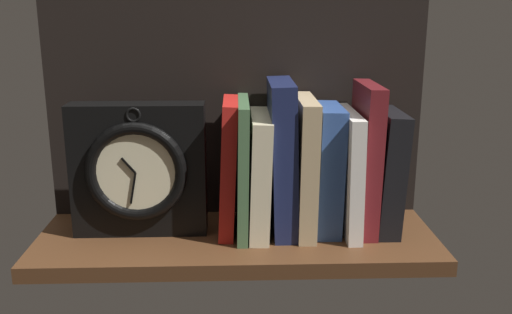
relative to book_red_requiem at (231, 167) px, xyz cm
name	(u,v)px	position (x,y,z in cm)	size (l,w,h in cm)	color
ground_plane	(240,241)	(1.32, -2.23, -12.37)	(65.97, 23.54, 2.50)	#4C2D19
back_panel	(239,104)	(1.32, 8.94, 9.03)	(65.97, 1.20, 40.29)	black
book_red_requiem	(231,167)	(0.00, 0.00, 0.00)	(2.42, 12.79, 22.24)	red
book_green_romantic	(246,167)	(2.36, 0.00, -0.03)	(1.71, 16.20, 22.18)	#476B44
book_cream_twain	(262,173)	(5.11, 0.00, -1.23)	(3.17, 16.14, 19.78)	beige
book_navy_bierce	(285,157)	(8.95, 0.00, 1.51)	(3.92, 14.31, 25.25)	#192147
book_tan_shortstories	(308,165)	(12.67, 0.00, 0.11)	(2.92, 15.37, 22.46)	tan
book_blue_modern	(330,169)	(16.45, 0.00, -0.54)	(4.05, 12.11, 21.15)	#2D4C8E
book_white_catcher	(351,171)	(19.95, 0.00, -0.98)	(2.34, 16.69, 20.27)	silver
book_maroon_dawkins	(368,158)	(22.82, 0.00, 1.26)	(2.80, 13.62, 24.75)	maroon
book_black_skeptic	(389,171)	(26.38, 0.00, -0.99)	(3.72, 13.10, 20.25)	black
framed_clock	(142,170)	(-14.66, -1.11, -0.08)	(21.90, 6.51, 21.90)	black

